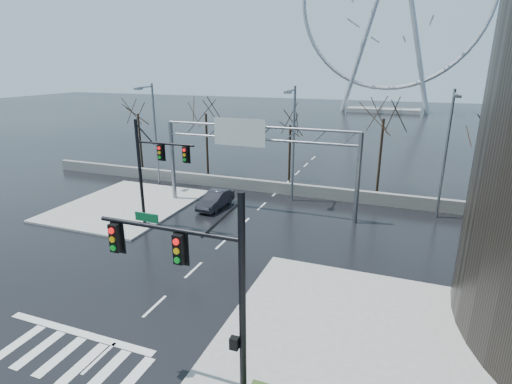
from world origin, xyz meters
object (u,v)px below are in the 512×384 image
at_px(signal_mast_far, 152,164).
at_px(car, 216,200).
at_px(signal_mast_near, 204,277).
at_px(sign_gantry, 253,149).
at_px(ferris_wheel, 394,1).

distance_m(signal_mast_far, car, 7.13).
relative_size(signal_mast_far, car, 1.85).
height_order(signal_mast_far, car, signal_mast_far).
bearing_deg(signal_mast_near, sign_gantry, 106.19).
distance_m(signal_mast_near, ferris_wheel, 101.29).
height_order(sign_gantry, car, sign_gantry).
bearing_deg(signal_mast_far, ferris_wheel, 82.80).
relative_size(signal_mast_far, ferris_wheel, 0.16).
relative_size(sign_gantry, car, 3.78).
bearing_deg(ferris_wheel, car, -96.06).
bearing_deg(ferris_wheel, signal_mast_far, -97.20).
distance_m(ferris_wheel, car, 85.03).
bearing_deg(sign_gantry, car, -168.56).
height_order(signal_mast_near, sign_gantry, signal_mast_near).
bearing_deg(signal_mast_far, sign_gantry, 47.53).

